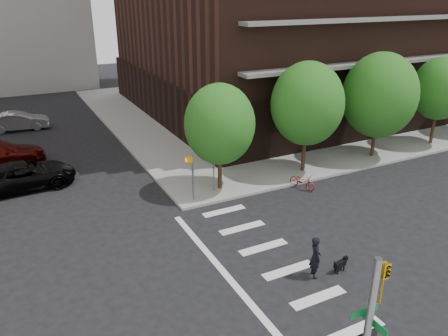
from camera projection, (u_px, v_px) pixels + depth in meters
ground at (225, 291)px, 17.18m from camera, size 120.00×120.00×0.00m
sidewalk_ne at (298, 104)px, 45.16m from camera, size 39.00×33.00×0.15m
crosswalk at (273, 275)px, 18.10m from camera, size 3.85×13.00×0.01m
tree_a at (220, 124)px, 24.35m from camera, size 4.00×4.00×5.90m
tree_b at (307, 104)px, 26.68m from camera, size 4.50×4.50×6.65m
tree_c at (380, 95)px, 29.24m from camera, size 5.00×5.00×6.80m
tree_d at (440, 89)px, 31.80m from camera, size 4.00×4.00×6.20m
pedestrian_signal at (197, 169)px, 23.99m from camera, size 2.18×0.67×2.60m
parked_car_black at (24, 176)px, 25.80m from camera, size 2.97×5.97×1.62m
parked_car_silver at (19, 121)px, 36.70m from camera, size 1.98×4.83×1.56m
scooter at (302, 181)px, 25.93m from camera, size 1.13×1.87×0.93m
dog_walker at (315, 257)px, 17.73m from camera, size 0.77×0.63×1.84m
dog at (341, 264)px, 18.23m from camera, size 0.73×0.29×0.61m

